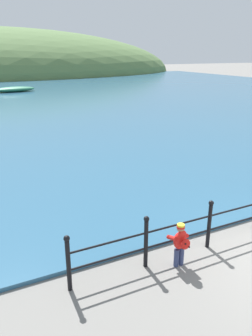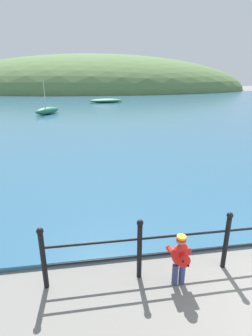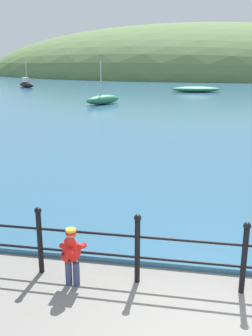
{
  "view_description": "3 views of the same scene",
  "coord_description": "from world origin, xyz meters",
  "px_view_note": "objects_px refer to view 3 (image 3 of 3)",
  "views": [
    {
      "loc": [
        -5.91,
        -3.66,
        4.38
      ],
      "look_at": [
        -1.94,
        4.39,
        1.18
      ],
      "focal_mm": 35.0,
      "sensor_mm": 36.0,
      "label": 1
    },
    {
      "loc": [
        -3.76,
        -2.39,
        3.55
      ],
      "look_at": [
        -2.63,
        4.81,
        1.0
      ],
      "focal_mm": 28.0,
      "sensor_mm": 36.0,
      "label": 2
    },
    {
      "loc": [
        -0.36,
        -4.22,
        3.65
      ],
      "look_at": [
        -2.14,
        5.5,
        0.79
      ],
      "focal_mm": 42.0,
      "sensor_mm": 36.0,
      "label": 3
    }
  ],
  "objects_px": {
    "boat_far_left": "(103,100)",
    "child_in_coat": "(71,252)",
    "boat_twin_mast": "(26,84)",
    "boat_blue_hull": "(196,89)"
  },
  "relations": [
    {
      "from": "boat_far_left",
      "to": "child_in_coat",
      "type": "bearing_deg",
      "value": -77.61
    },
    {
      "from": "boat_blue_hull",
      "to": "boat_twin_mast",
      "type": "xyz_separation_m",
      "value": [
        -18.71,
        2.31,
        0.09
      ]
    },
    {
      "from": "child_in_coat",
      "to": "boat_blue_hull",
      "type": "bearing_deg",
      "value": 87.34
    },
    {
      "from": "child_in_coat",
      "to": "boat_far_left",
      "type": "distance_m",
      "value": 23.62
    },
    {
      "from": "child_in_coat",
      "to": "boat_twin_mast",
      "type": "relative_size",
      "value": 0.35
    },
    {
      "from": "child_in_coat",
      "to": "boat_twin_mast",
      "type": "xyz_separation_m",
      "value": [
        -17.12,
        36.56,
        -0.14
      ]
    },
    {
      "from": "boat_far_left",
      "to": "boat_blue_hull",
      "type": "xyz_separation_m",
      "value": [
        6.66,
        11.19,
        -0.07
      ]
    },
    {
      "from": "boat_blue_hull",
      "to": "boat_far_left",
      "type": "bearing_deg",
      "value": -120.77
    },
    {
      "from": "boat_blue_hull",
      "to": "boat_twin_mast",
      "type": "distance_m",
      "value": 18.85
    },
    {
      "from": "boat_far_left",
      "to": "boat_twin_mast",
      "type": "distance_m",
      "value": 18.09
    }
  ]
}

